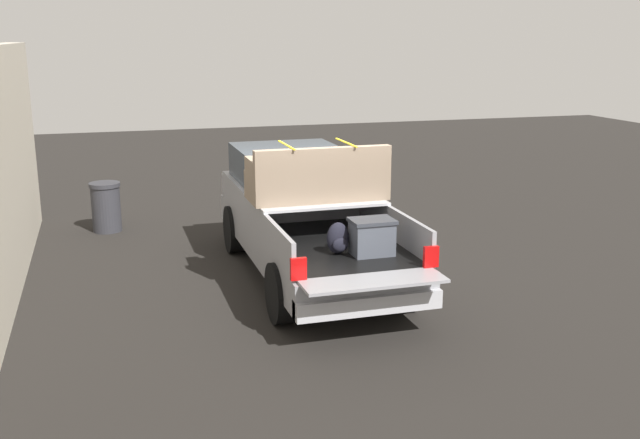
# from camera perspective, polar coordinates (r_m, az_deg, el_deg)

# --- Properties ---
(ground_plane) EXTENTS (40.00, 40.00, 0.00)m
(ground_plane) POSITION_cam_1_polar(r_m,az_deg,el_deg) (11.86, -0.84, -4.48)
(ground_plane) COLOR black
(pickup_truck) EXTENTS (6.05, 2.06, 2.23)m
(pickup_truck) POSITION_cam_1_polar(r_m,az_deg,el_deg) (11.95, -1.35, 0.57)
(pickup_truck) COLOR gray
(pickup_truck) RESTS_ON ground_plane
(trash_can) EXTENTS (0.60, 0.60, 0.98)m
(trash_can) POSITION_cam_1_polar(r_m,az_deg,el_deg) (15.10, -16.30, 0.96)
(trash_can) COLOR #2D2D33
(trash_can) RESTS_ON ground_plane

